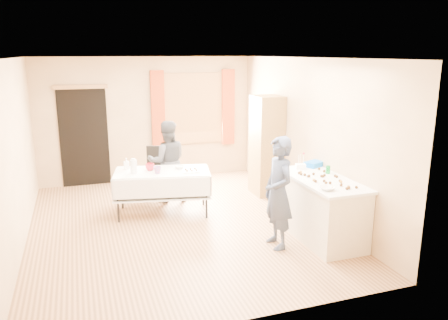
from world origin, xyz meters
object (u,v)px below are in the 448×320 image
object	(u,v)px
party_table	(163,188)
woman	(167,161)
cabinet	(267,146)
chair	(157,182)
girl	(278,193)
counter	(321,208)

from	to	relation	value
party_table	woman	bearing A→B (deg)	82.36
cabinet	woman	size ratio (longest dim) A/B	1.27
cabinet	chair	distance (m)	2.21
chair	woman	world-z (taller)	woman
party_table	girl	world-z (taller)	girl
cabinet	chair	bearing A→B (deg)	166.43
chair	girl	xyz separation A→B (m)	(1.22, -2.76, 0.51)
counter	party_table	distance (m)	2.66
girl	woman	world-z (taller)	girl
chair	cabinet	bearing A→B (deg)	5.56
cabinet	counter	world-z (taller)	cabinet
cabinet	girl	xyz separation A→B (m)	(-0.84, -2.27, -0.16)
girl	woman	size ratio (longest dim) A/B	1.06
cabinet	chair	world-z (taller)	cabinet
party_table	woman	size ratio (longest dim) A/B	1.15
party_table	counter	bearing A→B (deg)	-29.28
party_table	girl	xyz separation A→B (m)	(1.28, -1.81, 0.35)
cabinet	counter	xyz separation A→B (m)	(-0.10, -2.19, -0.50)
counter	woman	size ratio (longest dim) A/B	1.06
party_table	chair	bearing A→B (deg)	97.69
counter	chair	size ratio (longest dim) A/B	1.67
cabinet	party_table	distance (m)	2.22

